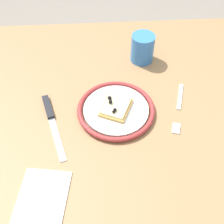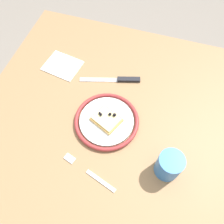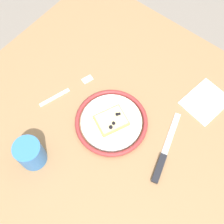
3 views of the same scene
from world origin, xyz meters
The scene contains 8 objects.
ground_plane centered at (0.00, 0.00, 0.00)m, with size 6.00×6.00×0.00m, color gray.
dining_table centered at (0.00, 0.00, 0.68)m, with size 0.99×0.96×0.77m.
plate centered at (0.00, 0.00, 0.78)m, with size 0.23×0.23×0.02m.
pizza_slice_near centered at (0.00, 0.00, 0.79)m, with size 0.11×0.12×0.03m.
knife centered at (0.19, 0.00, 0.77)m, with size 0.09×0.24×0.01m.
fork centered at (-0.19, 0.00, 0.77)m, with size 0.08×0.20×0.00m.
cup centered at (-0.11, -0.24, 0.82)m, with size 0.08×0.08×0.10m, color #3372BF.
napkin centered at (0.19, 0.25, 0.77)m, with size 0.12×0.14×0.00m, color white.
Camera 2 is at (-0.36, -0.13, 1.52)m, focal length 37.67 mm.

